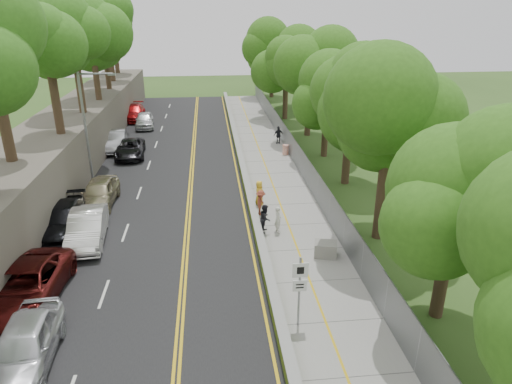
{
  "coord_description": "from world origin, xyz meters",
  "views": [
    {
      "loc": [
        -2.22,
        -17.8,
        11.96
      ],
      "look_at": [
        0.5,
        8.0,
        1.4
      ],
      "focal_mm": 32.0,
      "sensor_mm": 36.0,
      "label": 1
    }
  ],
  "objects_px": {
    "concrete_block": "(325,249)",
    "person_far": "(278,135)",
    "signpost": "(300,284)",
    "car_1": "(87,228)",
    "car_0": "(25,346)",
    "construction_barrel": "(286,150)",
    "painter_0": "(259,193)",
    "car_2": "(27,286)",
    "streetlight": "(88,122)"
  },
  "relations": [
    {
      "from": "signpost",
      "to": "car_1",
      "type": "xyz_separation_m",
      "value": [
        -10.05,
        8.16,
        -1.09
      ]
    },
    {
      "from": "concrete_block",
      "to": "painter_0",
      "type": "distance_m",
      "value": 7.41
    },
    {
      "from": "car_0",
      "to": "car_2",
      "type": "relative_size",
      "value": 0.83
    },
    {
      "from": "car_0",
      "to": "car_2",
      "type": "xyz_separation_m",
      "value": [
        -1.29,
        3.91,
        -0.02
      ]
    },
    {
      "from": "car_1",
      "to": "car_2",
      "type": "xyz_separation_m",
      "value": [
        -1.29,
        -5.41,
        -0.02
      ]
    },
    {
      "from": "car_2",
      "to": "person_far",
      "type": "xyz_separation_m",
      "value": [
        14.49,
        23.37,
        0.01
      ]
    },
    {
      "from": "construction_barrel",
      "to": "person_far",
      "type": "height_order",
      "value": "person_far"
    },
    {
      "from": "signpost",
      "to": "construction_barrel",
      "type": "distance_m",
      "value": 22.93
    },
    {
      "from": "car_2",
      "to": "person_far",
      "type": "distance_m",
      "value": 27.49
    },
    {
      "from": "signpost",
      "to": "person_far",
      "type": "height_order",
      "value": "signpost"
    },
    {
      "from": "construction_barrel",
      "to": "car_0",
      "type": "xyz_separation_m",
      "value": [
        -13.3,
        -23.81,
        0.39
      ]
    },
    {
      "from": "car_2",
      "to": "construction_barrel",
      "type": "bearing_deg",
      "value": 56.02
    },
    {
      "from": "construction_barrel",
      "to": "painter_0",
      "type": "height_order",
      "value": "painter_0"
    },
    {
      "from": "car_1",
      "to": "person_far",
      "type": "bearing_deg",
      "value": 47.99
    },
    {
      "from": "construction_barrel",
      "to": "concrete_block",
      "type": "xyz_separation_m",
      "value": [
        -0.82,
        -17.39,
        -0.06
      ]
    },
    {
      "from": "streetlight",
      "to": "concrete_block",
      "type": "height_order",
      "value": "streetlight"
    },
    {
      "from": "person_far",
      "to": "streetlight",
      "type": "bearing_deg",
      "value": 14.45
    },
    {
      "from": "car_1",
      "to": "car_2",
      "type": "relative_size",
      "value": 0.86
    },
    {
      "from": "person_far",
      "to": "car_2",
      "type": "bearing_deg",
      "value": 40.81
    },
    {
      "from": "person_far",
      "to": "painter_0",
      "type": "bearing_deg",
      "value": 59.01
    },
    {
      "from": "signpost",
      "to": "car_0",
      "type": "relative_size",
      "value": 0.63
    },
    {
      "from": "person_far",
      "to": "concrete_block",
      "type": "bearing_deg",
      "value": 70.63
    },
    {
      "from": "concrete_block",
      "to": "person_far",
      "type": "height_order",
      "value": "person_far"
    },
    {
      "from": "car_0",
      "to": "construction_barrel",
      "type": "bearing_deg",
      "value": 57.74
    },
    {
      "from": "construction_barrel",
      "to": "car_2",
      "type": "distance_m",
      "value": 24.68
    },
    {
      "from": "construction_barrel",
      "to": "car_0",
      "type": "relative_size",
      "value": 0.18
    },
    {
      "from": "construction_barrel",
      "to": "car_1",
      "type": "distance_m",
      "value": 19.67
    },
    {
      "from": "streetlight",
      "to": "car_2",
      "type": "bearing_deg",
      "value": -89.29
    },
    {
      "from": "concrete_block",
      "to": "person_far",
      "type": "bearing_deg",
      "value": 88.02
    },
    {
      "from": "streetlight",
      "to": "concrete_block",
      "type": "xyz_separation_m",
      "value": [
        13.94,
        -11.75,
        -4.21
      ]
    },
    {
      "from": "car_1",
      "to": "car_0",
      "type": "bearing_deg",
      "value": -95.7
    },
    {
      "from": "concrete_block",
      "to": "person_far",
      "type": "xyz_separation_m",
      "value": [
        0.72,
        20.86,
        0.44
      ]
    },
    {
      "from": "concrete_block",
      "to": "painter_0",
      "type": "height_order",
      "value": "painter_0"
    },
    {
      "from": "streetlight",
      "to": "person_far",
      "type": "distance_m",
      "value": 17.67
    },
    {
      "from": "concrete_block",
      "to": "person_far",
      "type": "distance_m",
      "value": 20.87
    },
    {
      "from": "streetlight",
      "to": "car_0",
      "type": "distance_m",
      "value": 18.62
    },
    {
      "from": "signpost",
      "to": "construction_barrel",
      "type": "xyz_separation_m",
      "value": [
        3.25,
        22.65,
        -1.48
      ]
    },
    {
      "from": "concrete_block",
      "to": "car_0",
      "type": "bearing_deg",
      "value": -152.76
    },
    {
      "from": "construction_barrel",
      "to": "concrete_block",
      "type": "distance_m",
      "value": 17.41
    },
    {
      "from": "streetlight",
      "to": "concrete_block",
      "type": "bearing_deg",
      "value": -40.12
    },
    {
      "from": "concrete_block",
      "to": "car_1",
      "type": "distance_m",
      "value": 12.82
    },
    {
      "from": "painter_0",
      "to": "car_2",
      "type": "bearing_deg",
      "value": 120.45
    },
    {
      "from": "concrete_block",
      "to": "car_0",
      "type": "height_order",
      "value": "car_0"
    },
    {
      "from": "streetlight",
      "to": "car_2",
      "type": "relative_size",
      "value": 1.36
    },
    {
      "from": "signpost",
      "to": "concrete_block",
      "type": "xyz_separation_m",
      "value": [
        2.43,
        5.27,
        -1.54
      ]
    },
    {
      "from": "concrete_block",
      "to": "car_0",
      "type": "relative_size",
      "value": 0.23
    },
    {
      "from": "construction_barrel",
      "to": "car_2",
      "type": "relative_size",
      "value": 0.15
    },
    {
      "from": "car_1",
      "to": "person_far",
      "type": "distance_m",
      "value": 22.29
    },
    {
      "from": "streetlight",
      "to": "construction_barrel",
      "type": "distance_m",
      "value": 16.34
    },
    {
      "from": "car_0",
      "to": "person_far",
      "type": "height_order",
      "value": "car_0"
    }
  ]
}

